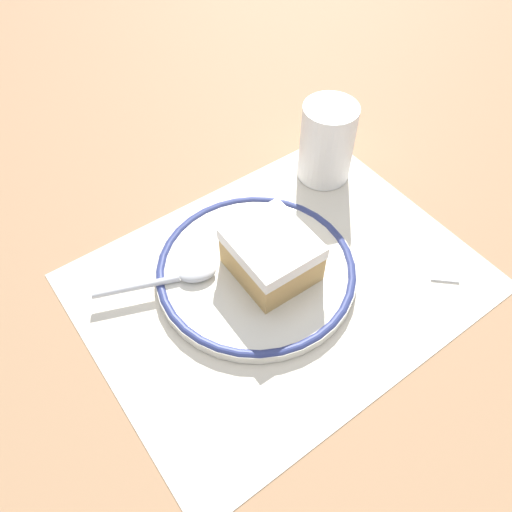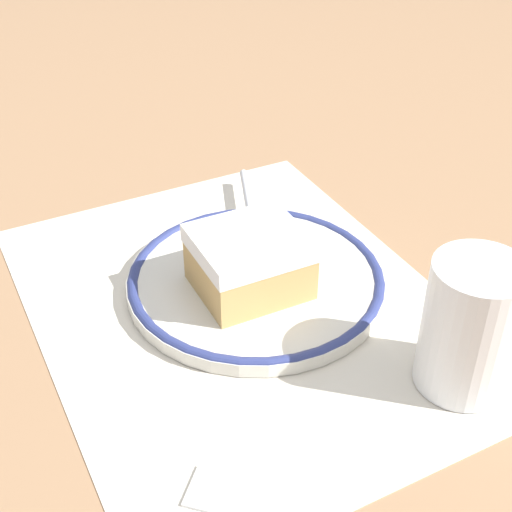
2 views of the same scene
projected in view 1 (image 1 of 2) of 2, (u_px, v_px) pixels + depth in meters
name	position (u px, v px, depth m)	size (l,w,h in m)	color
ground_plane	(281.00, 281.00, 0.55)	(2.40, 2.40, 0.00)	#9E7551
placemat	(281.00, 281.00, 0.54)	(0.40, 0.31, 0.00)	beige
plate	(256.00, 270.00, 0.54)	(0.21, 0.21, 0.01)	silver
cake_slice	(272.00, 255.00, 0.52)	(0.08, 0.09, 0.05)	tan
spoon	(178.00, 277.00, 0.53)	(0.12, 0.06, 0.01)	silver
cup	(326.00, 146.00, 0.61)	(0.06, 0.06, 0.10)	white
sugar_packet	(444.00, 261.00, 0.56)	(0.05, 0.03, 0.01)	white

